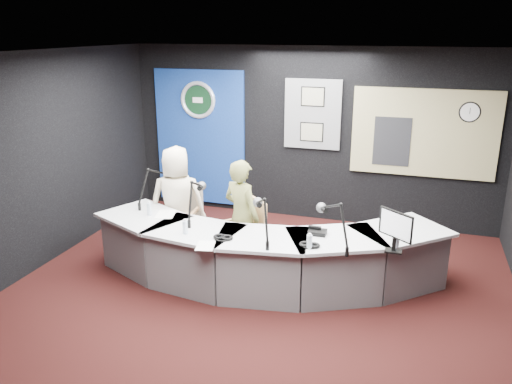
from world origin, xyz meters
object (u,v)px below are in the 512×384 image
(person_man, at_px, (177,202))
(broadcast_desk, at_px, (261,254))
(person_woman, at_px, (242,217))
(armchair_right, at_px, (242,238))
(armchair_left, at_px, (178,222))

(person_man, bearing_deg, broadcast_desk, 142.71)
(broadcast_desk, bearing_deg, person_woman, 144.86)
(armchair_right, bearing_deg, person_man, -148.95)
(armchair_right, xyz_separation_m, person_woman, (0.00, 0.00, 0.30))
(armchair_right, relative_size, person_man, 0.58)
(broadcast_desk, xyz_separation_m, person_woman, (-0.34, 0.24, 0.38))
(person_man, relative_size, person_woman, 1.03)
(armchair_left, bearing_deg, broadcast_desk, -24.41)
(broadcast_desk, height_order, person_man, person_man)
(broadcast_desk, distance_m, person_man, 1.49)
(armchair_right, bearing_deg, person_woman, 0.00)
(person_woman, bearing_deg, armchair_right, -0.00)
(armchair_left, relative_size, armchair_right, 1.06)
(armchair_left, relative_size, person_woman, 0.63)
(armchair_right, height_order, person_man, person_man)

